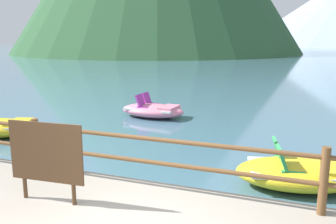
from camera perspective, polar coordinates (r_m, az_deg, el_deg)
The scene contains 5 objects.
ground_plane at distance 43.66m, azimuth 18.29°, elevation 7.37°, with size 200.00×200.00×0.00m, color #477084.
dock_railing at distance 5.77m, azimuth -1.37°, elevation -6.50°, with size 23.92×0.12×0.95m.
sign_board at distance 5.58m, azimuth -18.34°, elevation -6.13°, with size 1.18×0.13×1.19m.
pedal_boat_0 at distance 7.35m, azimuth 19.59°, elevation -8.90°, with size 2.52×1.80×0.86m.
pedal_boat_3 at distance 12.89m, azimuth -2.34°, elevation 0.31°, with size 2.37×1.39×0.82m.
Camera 1 is at (2.09, -3.52, 2.77)m, focal length 39.36 mm.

